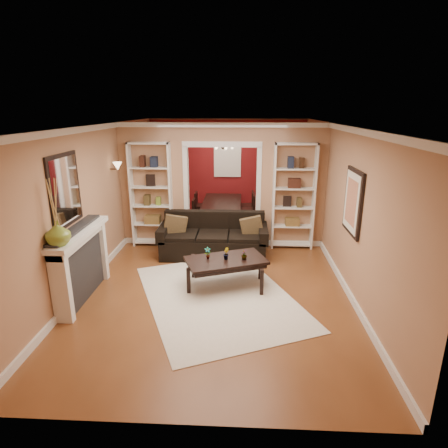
# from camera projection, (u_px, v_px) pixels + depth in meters

# --- Properties ---
(floor) EXTENTS (8.00, 8.00, 0.00)m
(floor) POSITION_uv_depth(u_px,v_px,m) (219.00, 264.00, 7.50)
(floor) COLOR brown
(floor) RESTS_ON ground
(ceiling) EXTENTS (8.00, 8.00, 0.00)m
(ceiling) POSITION_uv_depth(u_px,v_px,m) (218.00, 125.00, 6.69)
(ceiling) COLOR white
(ceiling) RESTS_ON ground
(wall_back) EXTENTS (8.00, 0.00, 8.00)m
(wall_back) POSITION_uv_depth(u_px,v_px,m) (228.00, 166.00, 10.91)
(wall_back) COLOR tan
(wall_back) RESTS_ON ground
(wall_front) EXTENTS (8.00, 0.00, 8.00)m
(wall_front) POSITION_uv_depth(u_px,v_px,m) (190.00, 303.00, 3.28)
(wall_front) COLOR tan
(wall_front) RESTS_ON ground
(wall_left) EXTENTS (0.00, 8.00, 8.00)m
(wall_left) POSITION_uv_depth(u_px,v_px,m) (102.00, 197.00, 7.21)
(wall_left) COLOR tan
(wall_left) RESTS_ON ground
(wall_right) EXTENTS (0.00, 8.00, 8.00)m
(wall_right) POSITION_uv_depth(u_px,v_px,m) (339.00, 200.00, 6.99)
(wall_right) COLOR tan
(wall_right) RESTS_ON ground
(partition_wall) EXTENTS (4.50, 0.15, 2.70)m
(partition_wall) POSITION_uv_depth(u_px,v_px,m) (222.00, 186.00, 8.24)
(partition_wall) COLOR tan
(partition_wall) RESTS_ON floor
(red_back_panel) EXTENTS (4.44, 0.04, 2.64)m
(red_back_panel) POSITION_uv_depth(u_px,v_px,m) (227.00, 168.00, 10.89)
(red_back_panel) COLOR maroon
(red_back_panel) RESTS_ON floor
(dining_window) EXTENTS (0.78, 0.03, 0.98)m
(dining_window) POSITION_uv_depth(u_px,v_px,m) (227.00, 160.00, 10.78)
(dining_window) COLOR #8CA5CC
(dining_window) RESTS_ON wall_back
(area_rug) EXTENTS (3.28, 3.75, 0.01)m
(area_rug) POSITION_uv_depth(u_px,v_px,m) (218.00, 296.00, 6.21)
(area_rug) COLOR silver
(area_rug) RESTS_ON floor
(sofa) EXTENTS (2.25, 0.97, 0.88)m
(sofa) POSITION_uv_depth(u_px,v_px,m) (213.00, 236.00, 7.80)
(sofa) COLOR black
(sofa) RESTS_ON floor
(pillow_left) EXTENTS (0.47, 0.25, 0.45)m
(pillow_left) POSITION_uv_depth(u_px,v_px,m) (175.00, 225.00, 7.76)
(pillow_left) COLOR brown
(pillow_left) RESTS_ON sofa
(pillow_right) EXTENTS (0.44, 0.16, 0.43)m
(pillow_right) POSITION_uv_depth(u_px,v_px,m) (252.00, 227.00, 7.68)
(pillow_right) COLOR brown
(pillow_right) RESTS_ON sofa
(coffee_table) EXTENTS (1.51, 1.16, 0.51)m
(coffee_table) POSITION_uv_depth(u_px,v_px,m) (226.00, 273.00, 6.49)
(coffee_table) COLOR black
(coffee_table) RESTS_ON floor
(plant_left) EXTENTS (0.13, 0.10, 0.21)m
(plant_left) POSITION_uv_depth(u_px,v_px,m) (208.00, 253.00, 6.40)
(plant_left) COLOR #336626
(plant_left) RESTS_ON coffee_table
(plant_center) EXTENTS (0.11, 0.12, 0.20)m
(plant_center) POSITION_uv_depth(u_px,v_px,m) (226.00, 254.00, 6.39)
(plant_center) COLOR #336626
(plant_center) RESTS_ON coffee_table
(plant_right) EXTENTS (0.10, 0.10, 0.17)m
(plant_right) POSITION_uv_depth(u_px,v_px,m) (244.00, 255.00, 6.38)
(plant_right) COLOR #336626
(plant_right) RESTS_ON coffee_table
(bookshelf_left) EXTENTS (0.90, 0.30, 2.30)m
(bookshelf_left) POSITION_uv_depth(u_px,v_px,m) (151.00, 195.00, 8.21)
(bookshelf_left) COLOR white
(bookshelf_left) RESTS_ON floor
(bookshelf_right) EXTENTS (0.90, 0.30, 2.30)m
(bookshelf_right) POSITION_uv_depth(u_px,v_px,m) (293.00, 197.00, 8.06)
(bookshelf_right) COLOR white
(bookshelf_right) RESTS_ON floor
(fireplace) EXTENTS (0.32, 1.70, 1.16)m
(fireplace) POSITION_uv_depth(u_px,v_px,m) (83.00, 265.00, 6.00)
(fireplace) COLOR white
(fireplace) RESTS_ON floor
(vase) EXTENTS (0.36, 0.36, 0.36)m
(vase) POSITION_uv_depth(u_px,v_px,m) (58.00, 233.00, 5.16)
(vase) COLOR olive
(vase) RESTS_ON fireplace
(mirror) EXTENTS (0.03, 0.95, 1.10)m
(mirror) POSITION_uv_depth(u_px,v_px,m) (65.00, 190.00, 5.64)
(mirror) COLOR silver
(mirror) RESTS_ON wall_left
(wall_sconce) EXTENTS (0.18, 0.18, 0.22)m
(wall_sconce) POSITION_uv_depth(u_px,v_px,m) (115.00, 168.00, 7.58)
(wall_sconce) COLOR #FFE0A5
(wall_sconce) RESTS_ON wall_left
(framed_art) EXTENTS (0.04, 0.85, 1.05)m
(framed_art) POSITION_uv_depth(u_px,v_px,m) (352.00, 202.00, 5.98)
(framed_art) COLOR black
(framed_art) RESTS_ON wall_right
(dining_table) EXTENTS (1.80, 1.00, 0.63)m
(dining_table) POSITION_uv_depth(u_px,v_px,m) (223.00, 212.00, 9.99)
(dining_table) COLOR black
(dining_table) RESTS_ON floor
(dining_chair_nw) EXTENTS (0.50, 0.50, 0.77)m
(dining_chair_nw) POSITION_uv_depth(u_px,v_px,m) (202.00, 213.00, 9.71)
(dining_chair_nw) COLOR black
(dining_chair_nw) RESTS_ON floor
(dining_chair_ne) EXTENTS (0.49, 0.49, 0.92)m
(dining_chair_ne) POSITION_uv_depth(u_px,v_px,m) (244.00, 210.00, 9.64)
(dining_chair_ne) COLOR black
(dining_chair_ne) RESTS_ON floor
(dining_chair_sw) EXTENTS (0.47, 0.47, 0.81)m
(dining_chair_sw) POSITION_uv_depth(u_px,v_px,m) (204.00, 206.00, 10.28)
(dining_chair_sw) COLOR black
(dining_chair_sw) RESTS_ON floor
(dining_chair_se) EXTENTS (0.48, 0.48, 0.85)m
(dining_chair_se) POSITION_uv_depth(u_px,v_px,m) (244.00, 206.00, 10.22)
(dining_chair_se) COLOR black
(dining_chair_se) RESTS_ON floor
(chandelier) EXTENTS (0.50, 0.50, 0.30)m
(chandelier) POSITION_uv_depth(u_px,v_px,m) (225.00, 148.00, 9.47)
(chandelier) COLOR #3D2A1B
(chandelier) RESTS_ON ceiling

